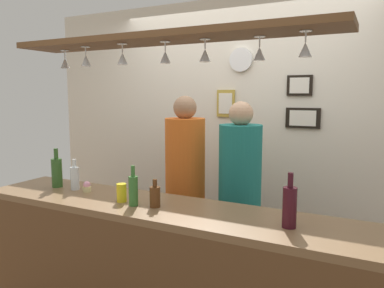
# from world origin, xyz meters

# --- Properties ---
(back_wall) EXTENTS (4.40, 0.06, 2.60)m
(back_wall) POSITION_xyz_m (0.00, 1.10, 1.30)
(back_wall) COLOR silver
(back_wall) RESTS_ON ground_plane
(bar_counter) EXTENTS (2.70, 0.55, 0.98)m
(bar_counter) POSITION_xyz_m (0.00, -0.50, 0.67)
(bar_counter) COLOR brown
(bar_counter) RESTS_ON ground_plane
(overhead_glass_rack) EXTENTS (2.20, 0.36, 0.04)m
(overhead_glass_rack) POSITION_xyz_m (0.00, -0.30, 2.04)
(overhead_glass_rack) COLOR brown
(hanging_wineglass_far_left) EXTENTS (0.07, 0.07, 0.13)m
(hanging_wineglass_far_left) POSITION_xyz_m (-0.88, -0.24, 1.92)
(hanging_wineglass_far_left) COLOR silver
(hanging_wineglass_far_left) RESTS_ON overhead_glass_rack
(hanging_wineglass_left) EXTENTS (0.07, 0.07, 0.13)m
(hanging_wineglass_left) POSITION_xyz_m (-0.59, -0.34, 1.92)
(hanging_wineglass_left) COLOR silver
(hanging_wineglass_left) RESTS_ON overhead_glass_rack
(hanging_wineglass_center_left) EXTENTS (0.07, 0.07, 0.13)m
(hanging_wineglass_center_left) POSITION_xyz_m (-0.28, -0.34, 1.92)
(hanging_wineglass_center_left) COLOR silver
(hanging_wineglass_center_left) RESTS_ON overhead_glass_rack
(hanging_wineglass_center) EXTENTS (0.07, 0.07, 0.13)m
(hanging_wineglass_center) POSITION_xyz_m (0.02, -0.30, 1.92)
(hanging_wineglass_center) COLOR silver
(hanging_wineglass_center) RESTS_ON overhead_glass_rack
(hanging_wineglass_center_right) EXTENTS (0.07, 0.07, 0.13)m
(hanging_wineglass_center_right) POSITION_xyz_m (0.28, -0.29, 1.92)
(hanging_wineglass_center_right) COLOR silver
(hanging_wineglass_center_right) RESTS_ON overhead_glass_rack
(hanging_wineglass_right) EXTENTS (0.07, 0.07, 0.13)m
(hanging_wineglass_right) POSITION_xyz_m (0.60, -0.24, 1.92)
(hanging_wineglass_right) COLOR silver
(hanging_wineglass_right) RESTS_ON overhead_glass_rack
(hanging_wineglass_far_right) EXTENTS (0.07, 0.07, 0.13)m
(hanging_wineglass_far_right) POSITION_xyz_m (0.86, -0.31, 1.92)
(hanging_wineglass_far_right) COLOR silver
(hanging_wineglass_far_right) RESTS_ON overhead_glass_rack
(person_middle_orange_shirt) EXTENTS (0.34, 0.34, 1.68)m
(person_middle_orange_shirt) POSITION_xyz_m (-0.24, 0.44, 1.01)
(person_middle_orange_shirt) COLOR #2D334C
(person_middle_orange_shirt) RESTS_ON ground_plane
(person_right_teal_shirt) EXTENTS (0.34, 0.34, 1.64)m
(person_right_teal_shirt) POSITION_xyz_m (0.26, 0.44, 0.99)
(person_right_teal_shirt) COLOR #2D334C
(person_right_teal_shirt) RESTS_ON ground_plane
(bottle_beer_green_import) EXTENTS (0.06, 0.06, 0.26)m
(bottle_beer_green_import) POSITION_xyz_m (-0.15, -0.43, 1.09)
(bottle_beer_green_import) COLOR #336B2D
(bottle_beer_green_import) RESTS_ON bar_counter
(bottle_wine_dark_red) EXTENTS (0.08, 0.08, 0.30)m
(bottle_wine_dark_red) POSITION_xyz_m (0.83, -0.37, 1.10)
(bottle_wine_dark_red) COLOR #380F19
(bottle_wine_dark_red) RESTS_ON bar_counter
(bottle_champagne_green) EXTENTS (0.08, 0.08, 0.30)m
(bottle_champagne_green) POSITION_xyz_m (-0.96, -0.30, 1.10)
(bottle_champagne_green) COLOR #2D5623
(bottle_champagne_green) RESTS_ON bar_counter
(bottle_beer_brown_stubby) EXTENTS (0.07, 0.07, 0.18)m
(bottle_beer_brown_stubby) POSITION_xyz_m (-0.01, -0.39, 1.05)
(bottle_beer_brown_stubby) COLOR #512D14
(bottle_beer_brown_stubby) RESTS_ON bar_counter
(bottle_soda_clear) EXTENTS (0.06, 0.06, 0.23)m
(bottle_soda_clear) POSITION_xyz_m (-0.78, -0.29, 1.08)
(bottle_soda_clear) COLOR silver
(bottle_soda_clear) RESTS_ON bar_counter
(drink_can) EXTENTS (0.07, 0.07, 0.12)m
(drink_can) POSITION_xyz_m (-0.27, -0.39, 1.04)
(drink_can) COLOR yellow
(drink_can) RESTS_ON bar_counter
(cupcake) EXTENTS (0.06, 0.06, 0.08)m
(cupcake) POSITION_xyz_m (-0.66, -0.30, 1.02)
(cupcake) COLOR beige
(cupcake) RESTS_ON bar_counter
(picture_frame_crest) EXTENTS (0.18, 0.02, 0.26)m
(picture_frame_crest) POSITION_xyz_m (-0.12, 1.06, 1.61)
(picture_frame_crest) COLOR #B29338
(picture_frame_crest) RESTS_ON back_wall
(picture_frame_upper_small) EXTENTS (0.22, 0.02, 0.18)m
(picture_frame_upper_small) POSITION_xyz_m (0.57, 1.06, 1.77)
(picture_frame_upper_small) COLOR black
(picture_frame_upper_small) RESTS_ON back_wall
(picture_frame_lower_pair) EXTENTS (0.30, 0.02, 0.18)m
(picture_frame_lower_pair) POSITION_xyz_m (0.61, 1.06, 1.48)
(picture_frame_lower_pair) COLOR black
(picture_frame_lower_pair) RESTS_ON back_wall
(wall_clock) EXTENTS (0.22, 0.03, 0.22)m
(wall_clock) POSITION_xyz_m (0.03, 1.05, 2.01)
(wall_clock) COLOR white
(wall_clock) RESTS_ON back_wall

